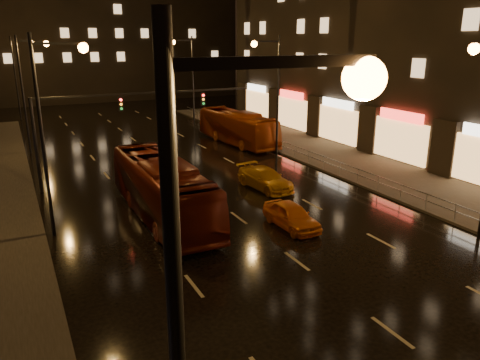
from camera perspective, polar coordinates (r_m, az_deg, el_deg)
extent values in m
plane|color=black|center=(35.29, -7.36, 0.75)|extent=(140.00, 140.00, 0.00)
cube|color=#38332D|center=(37.74, 15.04, 1.48)|extent=(7.00, 70.00, 0.15)
cylinder|color=black|center=(32.83, -23.61, 3.82)|extent=(0.22, 0.22, 6.20)
cube|color=black|center=(33.54, -11.04, 10.37)|extent=(15.20, 0.14, 0.14)
cube|color=black|center=(33.14, -14.34, 8.95)|extent=(0.32, 0.18, 0.95)
cube|color=black|center=(34.88, -4.56, 9.79)|extent=(0.32, 0.18, 0.95)
sphere|color=#FF1E19|center=(32.99, -14.33, 9.45)|extent=(0.18, 0.18, 0.18)
cube|color=black|center=(4.83, 4.85, 14.15)|extent=(2.40, 0.12, 0.12)
sphere|color=orange|center=(5.49, 14.90, 11.89)|extent=(0.50, 0.50, 0.50)
sphere|color=orange|center=(23.04, 26.63, 14.11)|extent=(0.50, 0.50, 0.50)
cylinder|color=#99999E|center=(60.65, -5.79, 8.19)|extent=(0.04, 0.04, 1.00)
cube|color=#99999E|center=(37.78, 8.39, 3.50)|extent=(0.05, 56.00, 0.05)
cube|color=#99999E|center=(37.87, 8.37, 2.91)|extent=(0.05, 56.00, 0.05)
imported|color=#61190D|center=(26.49, -9.50, -1.06)|extent=(2.81, 12.01, 3.34)
imported|color=#A64210|center=(44.98, -0.34, 6.43)|extent=(3.38, 11.38, 3.13)
imported|color=orange|center=(25.14, 6.29, -4.33)|extent=(1.67, 3.98, 1.35)
imported|color=orange|center=(31.46, 3.10, 0.17)|extent=(2.47, 4.95, 1.38)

